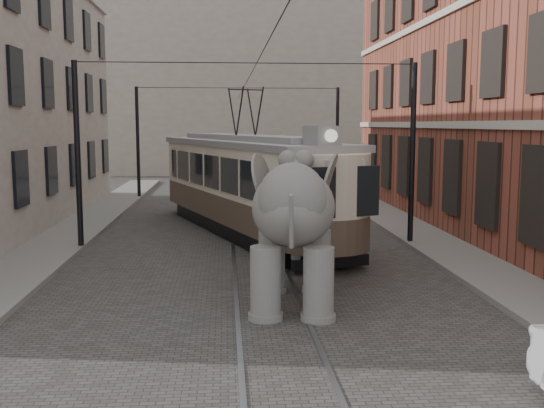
{
  "coord_description": "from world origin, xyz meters",
  "views": [
    {
      "loc": [
        -0.96,
        -14.4,
        4.03
      ],
      "look_at": [
        0.18,
        0.75,
        2.1
      ],
      "focal_mm": 41.73,
      "sensor_mm": 36.0,
      "label": 1
    }
  ],
  "objects": [
    {
      "name": "tram",
      "position": [
        -0.19,
        8.58,
        2.65
      ],
      "size": [
        6.93,
        13.54,
        5.3
      ],
      "primitive_type": null,
      "rotation": [
        0.0,
        0.0,
        0.33
      ],
      "color": "beige",
      "rests_on": "ground"
    },
    {
      "name": "elephant",
      "position": [
        0.54,
        -0.71,
        1.71
      ],
      "size": [
        3.79,
        5.93,
        3.41
      ],
      "primitive_type": null,
      "rotation": [
        0.0,
        0.0,
        -0.13
      ],
      "color": "slate",
      "rests_on": "ground"
    },
    {
      "name": "tram_rails",
      "position": [
        0.0,
        0.0,
        0.01
      ],
      "size": [
        1.54,
        80.0,
        0.02
      ],
      "primitive_type": null,
      "color": "slate",
      "rests_on": "ground"
    },
    {
      "name": "ground",
      "position": [
        0.0,
        0.0,
        0.0
      ],
      "size": [
        120.0,
        120.0,
        0.0
      ],
      "primitive_type": "plane",
      "color": "#454240"
    },
    {
      "name": "sidewalk_right",
      "position": [
        6.0,
        0.0,
        0.07
      ],
      "size": [
        2.0,
        60.0,
        0.15
      ],
      "primitive_type": "cube",
      "color": "slate",
      "rests_on": "ground"
    },
    {
      "name": "catenary",
      "position": [
        -0.2,
        5.0,
        3.0
      ],
      "size": [
        11.0,
        30.2,
        6.0
      ],
      "primitive_type": null,
      "color": "black",
      "rests_on": "ground"
    },
    {
      "name": "brick_building",
      "position": [
        11.0,
        9.0,
        6.0
      ],
      "size": [
        8.0,
        26.0,
        12.0
      ],
      "primitive_type": "cube",
      "color": "brown",
      "rests_on": "ground"
    },
    {
      "name": "distant_block",
      "position": [
        0.0,
        40.0,
        7.0
      ],
      "size": [
        28.0,
        10.0,
        14.0
      ],
      "primitive_type": "cube",
      "color": "gray",
      "rests_on": "ground"
    }
  ]
}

